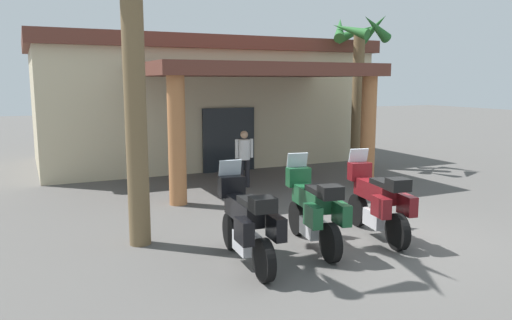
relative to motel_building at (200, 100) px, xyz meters
name	(u,v)px	position (x,y,z in m)	size (l,w,h in m)	color
ground_plane	(380,236)	(0.01, -10.63, -2.26)	(80.00, 80.00, 0.00)	#514F4C
motel_building	(200,100)	(0.00, 0.00, 0.00)	(11.95, 10.26, 4.42)	beige
motorcycle_black	(247,223)	(-2.93, -10.89, -1.56)	(0.73, 2.21, 1.61)	black
motorcycle_green	(314,210)	(-1.51, -10.63, -1.56)	(0.84, 2.20, 1.61)	black
motorcycle_maroon	(378,202)	(-0.09, -10.63, -1.56)	(0.86, 2.20, 1.61)	black
pedestrian	(244,155)	(-0.56, -5.39, -1.34)	(0.53, 0.32, 1.60)	black
palm_tree_near_portico	(358,62)	(4.29, -3.96, 1.35)	(2.03, 2.03, 5.26)	brown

